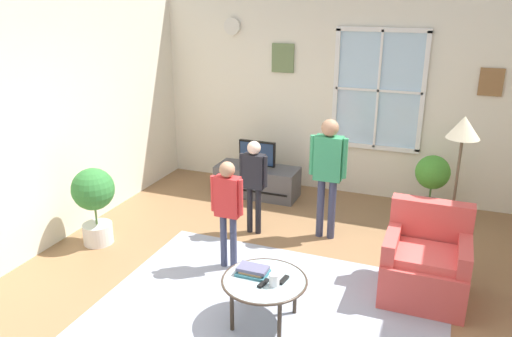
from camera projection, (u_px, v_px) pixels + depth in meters
ground_plane at (261, 300)px, 4.79m from camera, size 5.81×6.63×0.02m
back_wall at (341, 92)px, 7.02m from camera, size 5.21×0.17×2.85m
side_wall_left at (20, 127)px, 5.24m from camera, size 0.12×6.03×2.85m
area_rug at (269, 311)px, 4.61m from camera, size 3.10×2.31×0.01m
tv_stand at (257, 181)px, 7.19m from camera, size 1.16×0.48×0.42m
television at (257, 154)px, 7.05m from camera, size 0.53×0.08×0.38m
armchair at (425, 264)px, 4.78m from camera, size 0.76×0.74×0.87m
coffee_table at (264, 282)px, 4.35m from camera, size 0.75×0.75×0.42m
book_stack at (253, 271)px, 4.42m from camera, size 0.27×0.20×0.07m
cup at (274, 280)px, 4.24m from camera, size 0.09×0.09×0.11m
remote_near_books at (263, 283)px, 4.27m from camera, size 0.07×0.15×0.02m
remote_near_cup at (284, 280)px, 4.32m from camera, size 0.06×0.14×0.02m
person_black_shirt at (254, 177)px, 5.90m from camera, size 0.35×0.16×1.15m
person_green_shirt at (328, 165)px, 5.73m from camera, size 0.43×0.20×1.43m
person_red_shirt at (228, 203)px, 5.12m from camera, size 0.35×0.16×1.17m
potted_plant_by_window at (432, 179)px, 6.41m from camera, size 0.43×0.43×0.82m
potted_plant_corner at (94, 198)px, 5.70m from camera, size 0.48×0.48×0.90m
floor_lamp at (462, 143)px, 4.92m from camera, size 0.32×0.32×1.63m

